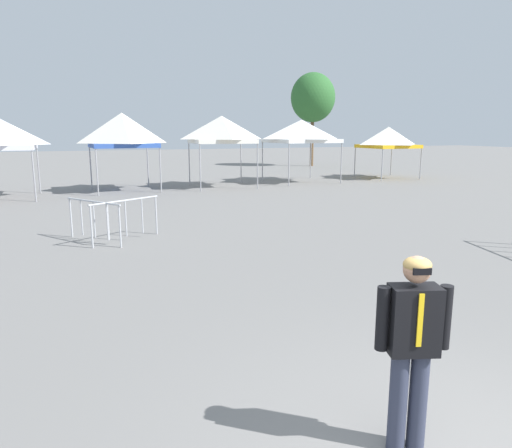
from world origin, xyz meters
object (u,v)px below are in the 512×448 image
object	(u,v)px
person_foreground	(412,340)
crowd_barrier_mid_lot	(125,212)
tree_behind_tents_center	(313,98)
canopy_tent_behind_right	(388,137)
canopy_tent_behind_center	(122,130)
canopy_tent_far_right	(222,130)
crowd_barrier_near_person	(94,213)
canopy_tent_right_of_center	(301,131)

from	to	relation	value
person_foreground	crowd_barrier_mid_lot	bearing A→B (deg)	98.18
person_foreground	tree_behind_tents_center	xyz separation A→B (m)	(15.85, 30.85, 4.35)
canopy_tent_behind_right	person_foreground	bearing A→B (deg)	-126.85
canopy_tent_behind_right	tree_behind_tents_center	size ratio (longest dim) A/B	0.41
canopy_tent_behind_center	tree_behind_tents_center	world-z (taller)	tree_behind_tents_center
canopy_tent_behind_right	crowd_barrier_mid_lot	distance (m)	19.94
canopy_tent_far_right	crowd_barrier_near_person	bearing A→B (deg)	-123.23
canopy_tent_behind_center	canopy_tent_far_right	size ratio (longest dim) A/B	1.03
canopy_tent_behind_center	canopy_tent_far_right	bearing A→B (deg)	-3.76
canopy_tent_far_right	person_foreground	xyz separation A→B (m)	(-4.64, -19.68, -1.83)
person_foreground	crowd_barrier_mid_lot	xyz separation A→B (m)	(-1.33, 9.26, -0.28)
canopy_tent_behind_center	crowd_barrier_mid_lot	world-z (taller)	canopy_tent_behind_center
canopy_tent_behind_center	crowd_barrier_mid_lot	distance (m)	11.00
tree_behind_tents_center	canopy_tent_right_of_center	bearing A→B (deg)	-121.43
canopy_tent_behind_center	canopy_tent_far_right	xyz separation A→B (m)	(4.75, -0.31, 0.03)
canopy_tent_behind_center	canopy_tent_right_of_center	bearing A→B (deg)	2.02
canopy_tent_right_of_center	crowd_barrier_mid_lot	size ratio (longest dim) A/B	1.89
canopy_tent_right_of_center	canopy_tent_far_right	bearing A→B (deg)	-172.26
canopy_tent_right_of_center	person_foreground	bearing A→B (deg)	-114.85
canopy_tent_right_of_center	crowd_barrier_near_person	distance (m)	16.00
canopy_tent_behind_center	crowd_barrier_near_person	distance (m)	10.97
crowd_barrier_near_person	canopy_tent_right_of_center	bearing A→B (deg)	43.50
canopy_tent_far_right	canopy_tent_behind_right	xyz separation A→B (m)	(10.57, 0.61, -0.45)
canopy_tent_behind_right	crowd_barrier_near_person	world-z (taller)	canopy_tent_behind_right
canopy_tent_behind_center	canopy_tent_behind_right	world-z (taller)	canopy_tent_behind_center
canopy_tent_behind_center	canopy_tent_behind_right	bearing A→B (deg)	1.10
canopy_tent_right_of_center	canopy_tent_behind_center	bearing A→B (deg)	-177.98
canopy_tent_far_right	tree_behind_tents_center	bearing A→B (deg)	44.91
canopy_tent_behind_center	canopy_tent_far_right	world-z (taller)	canopy_tent_behind_center
canopy_tent_far_right	canopy_tent_behind_right	world-z (taller)	canopy_tent_far_right
person_foreground	canopy_tent_behind_right	bearing A→B (deg)	53.15
crowd_barrier_mid_lot	canopy_tent_far_right	bearing A→B (deg)	60.20
tree_behind_tents_center	crowd_barrier_near_person	distance (m)	28.34
person_foreground	crowd_barrier_near_person	distance (m)	9.64
crowd_barrier_near_person	tree_behind_tents_center	bearing A→B (deg)	50.09
canopy_tent_behind_center	person_foreground	world-z (taller)	canopy_tent_behind_center
canopy_tent_right_of_center	person_foreground	distance (m)	22.47
canopy_tent_behind_center	crowd_barrier_mid_lot	size ratio (longest dim) A/B	1.97
canopy_tent_behind_right	person_foreground	xyz separation A→B (m)	(-15.20, -20.28, -1.38)
person_foreground	tree_behind_tents_center	world-z (taller)	tree_behind_tents_center
canopy_tent_right_of_center	tree_behind_tents_center	xyz separation A→B (m)	(6.43, 10.53, 2.60)
canopy_tent_right_of_center	crowd_barrier_mid_lot	world-z (taller)	canopy_tent_right_of_center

